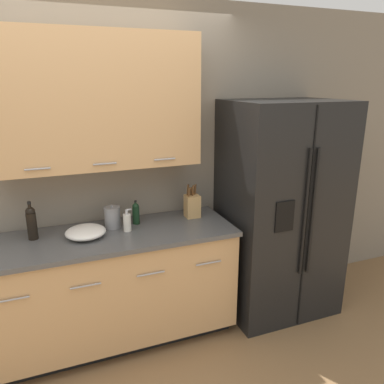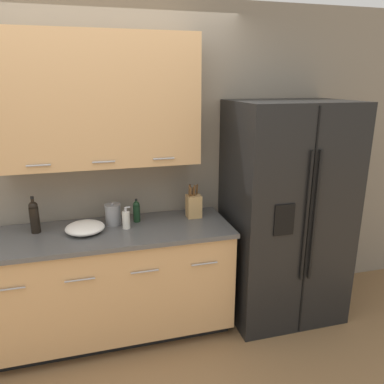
# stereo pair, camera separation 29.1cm
# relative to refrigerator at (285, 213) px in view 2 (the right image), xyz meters

# --- Properties ---
(wall_back) EXTENTS (10.00, 0.39, 2.60)m
(wall_back) POSITION_rel_refrigerator_xyz_m (-1.55, 0.34, 0.52)
(wall_back) COLOR gray
(wall_back) RESTS_ON ground_plane
(counter_unit) EXTENTS (1.86, 0.64, 0.91)m
(counter_unit) POSITION_rel_refrigerator_xyz_m (-1.46, 0.05, -0.46)
(counter_unit) COLOR black
(counter_unit) RESTS_ON ground_plane
(refrigerator) EXTENTS (0.94, 0.74, 1.85)m
(refrigerator) POSITION_rel_refrigerator_xyz_m (0.00, 0.00, 0.00)
(refrigerator) COLOR black
(refrigerator) RESTS_ON ground_plane
(knife_block) EXTENTS (0.12, 0.11, 0.28)m
(knife_block) POSITION_rel_refrigerator_xyz_m (-0.76, 0.15, 0.08)
(knife_block) COLOR tan
(knife_block) RESTS_ON counter_unit
(wine_bottle) EXTENTS (0.07, 0.07, 0.28)m
(wine_bottle) POSITION_rel_refrigerator_xyz_m (-1.98, 0.15, 0.11)
(wine_bottle) COLOR black
(wine_bottle) RESTS_ON counter_unit
(soap_dispenser) EXTENTS (0.06, 0.06, 0.17)m
(soap_dispenser) POSITION_rel_refrigerator_xyz_m (-1.32, 0.05, 0.05)
(soap_dispenser) COLOR silver
(soap_dispenser) RESTS_ON counter_unit
(oil_bottle) EXTENTS (0.06, 0.06, 0.19)m
(oil_bottle) POSITION_rel_refrigerator_xyz_m (-1.22, 0.17, 0.07)
(oil_bottle) COLOR black
(oil_bottle) RESTS_ON counter_unit
(steel_canister) EXTENTS (0.12, 0.12, 0.18)m
(steel_canister) POSITION_rel_refrigerator_xyz_m (-1.41, 0.16, 0.07)
(steel_canister) COLOR gray
(steel_canister) RESTS_ON counter_unit
(mixing_bowl) EXTENTS (0.29, 0.29, 0.08)m
(mixing_bowl) POSITION_rel_refrigerator_xyz_m (-1.62, 0.05, 0.02)
(mixing_bowl) COLOR white
(mixing_bowl) RESTS_ON counter_unit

